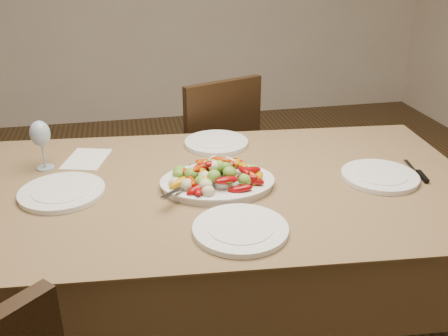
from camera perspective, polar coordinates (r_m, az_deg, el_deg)
name	(u,v)px	position (r m, az deg, el deg)	size (l,w,h in m)	color
dining_table	(224,270)	(2.00, 0.00, -11.55)	(1.84, 1.04, 0.76)	brown
chair_far	(204,159)	(2.70, -2.25, 1.02)	(0.42, 0.42, 0.95)	black
serving_platter	(217,184)	(1.77, -0.75, -1.84)	(0.39, 0.29, 0.02)	white
roasted_vegetables	(217,169)	(1.75, -0.76, -0.17)	(0.32, 0.22, 0.09)	#7F0606
serving_spoon	(200,180)	(1.72, -2.79, -1.41)	(0.28, 0.06, 0.03)	#9EA0A8
plate_left	(62,192)	(1.81, -18.02, -2.66)	(0.29, 0.29, 0.02)	white
plate_right	(380,176)	(1.92, 17.37, -0.93)	(0.28, 0.28, 0.02)	white
plate_far	(216,143)	(2.13, -0.88, 2.89)	(0.27, 0.27, 0.02)	white
plate_near	(240,230)	(1.51, 1.89, -7.04)	(0.29, 0.29, 0.02)	white
wine_glass	(42,144)	(2.00, -20.12, 2.62)	(0.08, 0.08, 0.20)	#8C99A5
menu_card	(87,159)	(2.07, -15.43, 1.01)	(0.15, 0.21, 0.00)	silver
table_knife	(417,172)	(2.01, 21.15, -0.44)	(0.02, 0.20, 0.01)	#9EA0A8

